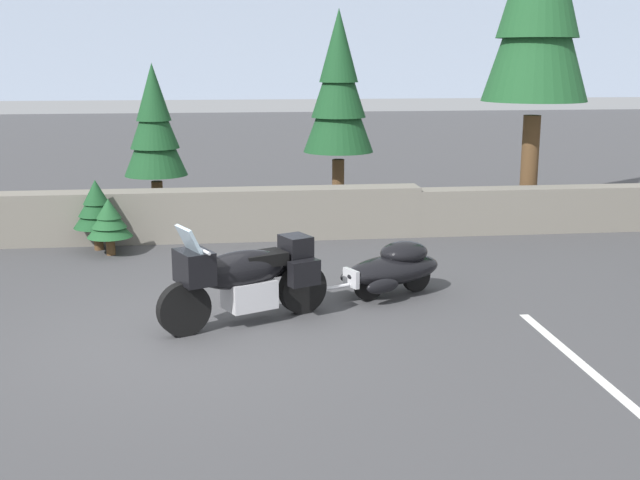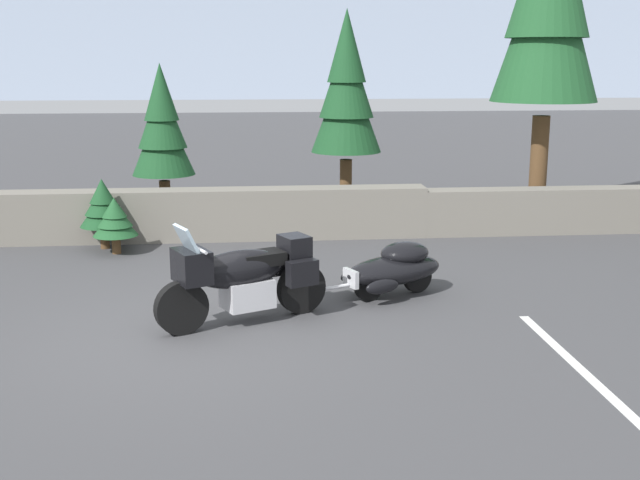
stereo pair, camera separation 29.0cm
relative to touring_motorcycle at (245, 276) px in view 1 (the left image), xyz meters
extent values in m
plane|color=#424244|center=(-0.63, -0.39, -0.62)|extent=(80.00, 80.00, 0.00)
cube|color=slate|center=(-0.63, 4.82, -0.16)|extent=(8.00, 0.59, 0.93)
cube|color=slate|center=(7.37, 4.80, -0.19)|extent=(8.00, 0.53, 0.86)
cube|color=#99A8BF|center=(-0.63, 94.79, 7.38)|extent=(240.00, 80.00, 16.00)
cylinder|color=black|center=(-0.74, -0.34, -0.29)|extent=(0.66, 0.40, 0.66)
cylinder|color=black|center=(0.75, 0.35, -0.29)|extent=(0.66, 0.40, 0.66)
cube|color=silver|center=(0.05, 0.02, -0.24)|extent=(0.73, 0.65, 0.36)
ellipsoid|color=black|center=(-0.04, -0.02, 0.09)|extent=(1.27, 0.90, 0.48)
cube|color=black|center=(-0.61, -0.28, 0.21)|extent=(0.54, 0.62, 0.40)
cube|color=#9EB7C6|center=(-0.65, -0.30, 0.54)|extent=(0.36, 0.48, 0.34)
cube|color=black|center=(0.23, 0.11, 0.19)|extent=(0.66, 0.56, 0.16)
cube|color=black|center=(0.66, 0.31, 0.29)|extent=(0.46, 0.50, 0.28)
cube|color=black|center=(0.74, 0.01, 0.01)|extent=(0.43, 0.31, 0.32)
cube|color=black|center=(0.49, 0.56, 0.01)|extent=(0.43, 0.31, 0.32)
cylinder|color=silver|center=(-0.56, -0.26, 0.44)|extent=(0.33, 0.65, 0.04)
cylinder|color=silver|center=(-0.70, -0.32, -0.04)|extent=(0.26, 0.17, 0.54)
cylinder|color=black|center=(1.72, 0.79, -0.40)|extent=(0.44, 0.28, 0.44)
cylinder|color=black|center=(2.47, 1.14, -0.40)|extent=(0.44, 0.28, 0.44)
ellipsoid|color=black|center=(2.09, 0.96, -0.24)|extent=(1.65, 1.25, 0.40)
ellipsoid|color=black|center=(2.26, 1.04, -0.02)|extent=(0.89, 0.81, 0.32)
cube|color=silver|center=(1.45, 0.67, -0.26)|extent=(0.19, 0.32, 0.24)
ellipsoid|color=black|center=(1.85, 0.50, -0.34)|extent=(0.53, 0.34, 0.20)
ellipsoid|color=black|center=(1.58, 1.08, -0.34)|extent=(0.53, 0.34, 0.20)
cylinder|color=silver|center=(1.09, 0.50, -0.35)|extent=(0.66, 0.34, 0.05)
cylinder|color=brown|center=(5.97, 5.95, 0.45)|extent=(0.35, 0.35, 2.14)
cone|color=#1E5128|center=(5.97, 5.95, 3.48)|extent=(2.09, 2.09, 3.38)
cylinder|color=brown|center=(2.12, 6.61, -0.01)|extent=(0.25, 0.25, 1.22)
cone|color=#194723|center=(2.12, 6.61, 1.72)|extent=(1.43, 1.43, 1.93)
cone|color=#194723|center=(2.12, 6.61, 2.30)|extent=(1.11, 1.11, 1.69)
cone|color=#194723|center=(2.12, 6.61, 2.89)|extent=(0.79, 0.79, 1.45)
cylinder|color=brown|center=(-1.53, 6.06, -0.16)|extent=(0.22, 0.22, 0.92)
cone|color=#194723|center=(-1.53, 6.06, 1.14)|extent=(1.22, 1.22, 1.45)
cone|color=#194723|center=(-1.53, 6.06, 1.58)|extent=(0.94, 0.94, 1.27)
cone|color=#194723|center=(-1.53, 6.06, 2.01)|extent=(0.67, 0.67, 1.09)
cylinder|color=brown|center=(-2.16, 3.88, -0.48)|extent=(0.15, 0.15, 0.28)
cone|color=#1E5128|center=(-2.16, 3.88, -0.09)|extent=(0.76, 0.76, 0.44)
cone|color=#1E5128|center=(-2.16, 3.88, 0.05)|extent=(0.59, 0.59, 0.39)
cone|color=#1E5128|center=(-2.16, 3.88, 0.18)|extent=(0.42, 0.42, 0.33)
cylinder|color=brown|center=(-2.42, 4.28, -0.44)|extent=(0.16, 0.16, 0.36)
cone|color=#194723|center=(-2.42, 4.28, 0.06)|extent=(0.81, 0.81, 0.56)
cone|color=#194723|center=(-2.42, 4.28, 0.23)|extent=(0.63, 0.63, 0.49)
cone|color=#194723|center=(-2.42, 4.28, 0.40)|extent=(0.45, 0.45, 0.42)
cube|color=silver|center=(3.61, -1.89, -0.62)|extent=(0.12, 3.60, 0.01)
camera|label=1|loc=(-0.22, -9.61, 2.65)|focal=44.84mm
camera|label=2|loc=(0.06, -9.64, 2.65)|focal=44.84mm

